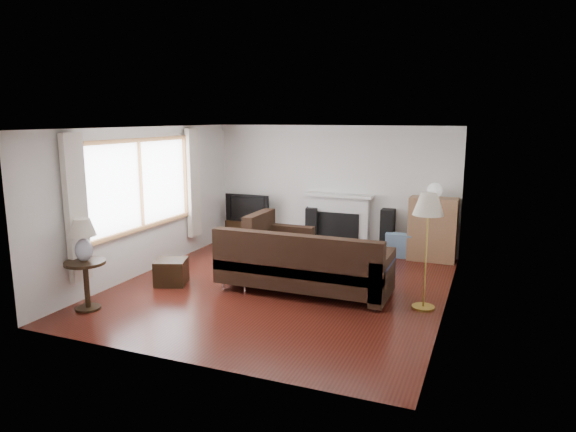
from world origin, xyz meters
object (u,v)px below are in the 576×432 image
at_px(sectional_sofa, 304,263).
at_px(tv_stand, 250,231).
at_px(coffee_table, 332,255).
at_px(bookshelf, 433,229).
at_px(floor_lamp, 426,252).
at_px(side_table, 87,285).

bearing_deg(sectional_sofa, tv_stand, 130.46).
bearing_deg(tv_stand, coffee_table, -27.05).
xyz_separation_m(sectional_sofa, coffee_table, (0.00, 1.44, -0.23)).
distance_m(bookshelf, floor_lamp, 2.62).
xyz_separation_m(sectional_sofa, floor_lamp, (1.82, -0.04, 0.36)).
bearing_deg(coffee_table, bookshelf, 27.33).
xyz_separation_m(tv_stand, sectional_sofa, (2.18, -2.55, 0.22)).
height_order(bookshelf, sectional_sofa, bookshelf).
xyz_separation_m(tv_stand, bookshelf, (3.79, 0.01, 0.35)).
distance_m(coffee_table, side_table, 4.16).
xyz_separation_m(bookshelf, sectional_sofa, (-1.62, -2.56, -0.14)).
distance_m(sectional_sofa, floor_lamp, 1.85).
xyz_separation_m(sectional_sofa, side_table, (-2.55, -1.84, -0.11)).
distance_m(tv_stand, sectional_sofa, 3.36).
relative_size(tv_stand, sectional_sofa, 0.34).
xyz_separation_m(coffee_table, side_table, (-2.56, -3.28, 0.12)).
height_order(sectional_sofa, floor_lamp, floor_lamp).
height_order(tv_stand, sectional_sofa, sectional_sofa).
height_order(coffee_table, floor_lamp, floor_lamp).
bearing_deg(floor_lamp, bookshelf, 94.38).
distance_m(tv_stand, coffee_table, 2.45).
relative_size(sectional_sofa, side_table, 4.09).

